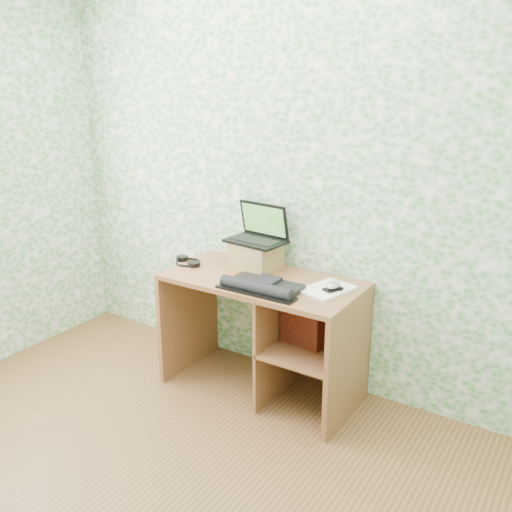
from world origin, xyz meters
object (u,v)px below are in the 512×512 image
Objects in this scene: keyboard at (262,286)px; notepad at (327,289)px; laptop at (259,232)px; riser at (256,255)px; desk at (275,320)px.

notepad is at bearing 30.88° from keyboard.
laptop is 0.62m from notepad.
riser is at bearing -176.50° from notepad.
desk is 0.44m from notepad.
keyboard is (0.24, -0.34, -0.20)m from laptop.
desk is 3.17× the size of laptop.
laptop is (-0.22, 0.15, 0.49)m from desk.
riser reaches higher than notepad.
keyboard is at bearing -84.36° from desk.
laptop is at bearing 90.00° from riser.
notepad is (0.56, -0.11, -0.08)m from riser.
keyboard is 1.64× the size of notepad.
notepad is (0.32, 0.19, -0.02)m from keyboard.
riser is (-0.22, 0.12, 0.35)m from desk.
notepad is at bearing 0.75° from desk.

